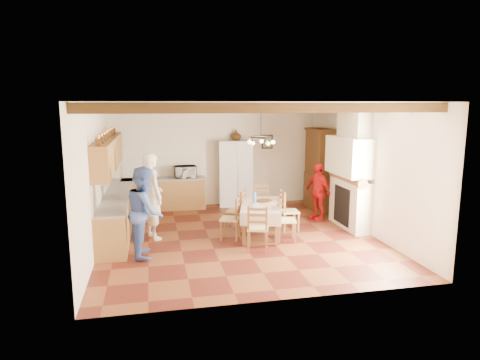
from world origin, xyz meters
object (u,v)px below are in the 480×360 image
Objects in this scene: chair_left_near at (230,218)px; chair_end_far at (261,204)px; hutch at (320,170)px; dining_table at (260,208)px; chair_right_far at (290,210)px; person_woman_blue at (145,211)px; chair_left_far at (236,210)px; microwave at (185,172)px; chair_end_near at (258,227)px; person_man at (152,196)px; person_woman_red at (318,191)px; chair_right_near at (287,219)px; refrigerator at (235,173)px.

chair_left_near and chair_end_far have the same top height.
hutch reaches higher than dining_table.
person_woman_blue is at bearing 110.55° from chair_right_far.
chair_right_far is at bearing -73.29° from person_woman_blue.
microwave is (-1.00, 2.38, 0.59)m from chair_left_far.
person_woman_blue reaches higher than microwave.
person_man reaches higher than chair_end_near.
chair_left_far is 2.53m from person_woman_blue.
person_woman_blue is at bearing 13.33° from chair_end_near.
dining_table is at bearing -79.88° from person_woman_red.
person_woman_red reaches higher than microwave.
chair_right_near is (-1.77, -2.50, -0.67)m from hutch.
chair_right_near is 1.00× the size of chair_end_near.
chair_end_far is at bearing 160.06° from chair_left_near.
chair_end_far is (-0.49, 0.80, 0.00)m from chair_right_far.
chair_right_far is at bearing 104.50° from chair_left_far.
chair_right_far is (0.32, 0.74, 0.00)m from chair_right_near.
dining_table is (-0.04, -3.09, -0.31)m from refrigerator.
person_woman_red is (1.33, 1.52, 0.26)m from chair_right_near.
refrigerator is at bearing 18.27° from chair_right_near.
chair_end_far is at bearing -110.39° from person_woman_red.
refrigerator is 3.11m from dining_table.
chair_right_far is at bearing -57.59° from microwave.
microwave is (-3.24, 1.92, 0.33)m from person_woman_red.
microwave is (-0.72, 3.06, 0.59)m from chair_left_near.
person_man is (-1.95, -0.28, 0.49)m from chair_left_far.
refrigerator is 2.63m from chair_left_far.
chair_left_near is at bearing -124.96° from person_man.
chair_left_far is at bearing -149.57° from hutch.
chair_right_far is at bearing -72.11° from person_woman_red.
chair_left_far is at bearing -103.30° from person_man.
chair_end_near is (-1.08, -1.21, 0.00)m from chair_right_far.
chair_right_far and chair_end_near have the same top height.
chair_end_near is at bearing -94.97° from person_woman_blue.
microwave is (-3.68, 0.93, -0.08)m from hutch.
person_woman_red reaches higher than chair_right_far.
microwave is at bearing -145.58° from chair_left_near.
chair_end_far is at bearing -75.57° from refrigerator.
person_woman_blue reaches higher than chair_left_near.
chair_end_far is (-1.94, -0.96, -0.67)m from hutch.
chair_left_near is at bearing -95.99° from refrigerator.
refrigerator is 4.67m from person_woman_blue.
dining_table is at bearing -73.26° from person_woman_blue.
chair_right_near is 3.05m from person_woman_blue.
dining_table is at bearing 110.42° from chair_right_far.
chair_end_near and chair_end_far have the same top height.
chair_left_far is at bearing 78.80° from chair_right_far.
chair_left_far is (0.28, 0.68, 0.00)m from chair_left_near.
chair_end_far is (0.60, 2.01, 0.00)m from chair_end_near.
chair_right_near is 0.65× the size of person_woman_red.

